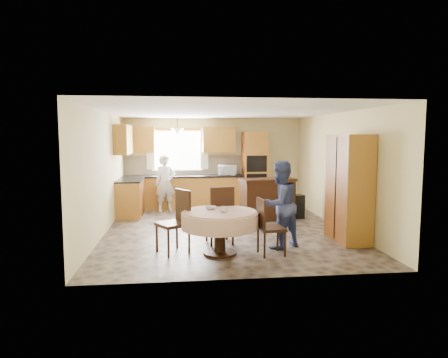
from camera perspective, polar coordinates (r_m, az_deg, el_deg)
floor at (r=8.62m, az=0.19°, el=-7.23°), size 5.00×6.00×0.01m
ceiling at (r=8.41m, az=0.19°, el=9.59°), size 5.00×6.00×0.01m
wall_back at (r=11.40m, az=-1.59°, el=2.36°), size 5.00×0.02×2.50m
wall_front at (r=5.47m, az=3.90°, el=-1.61°), size 5.00×0.02×2.50m
wall_left at (r=8.50m, az=-16.80°, el=0.86°), size 0.02×6.00×2.50m
wall_right at (r=9.06m, az=16.09°, el=1.19°), size 0.02×6.00×2.50m
window at (r=11.32m, az=-6.65°, el=4.07°), size 1.40×0.03×1.10m
curtain_left at (r=11.29m, az=-10.47°, el=4.26°), size 0.22×0.02×1.15m
curtain_right at (r=11.29m, az=-2.84°, el=4.35°), size 0.22×0.02×1.15m
base_cab_back at (r=11.14m, az=-5.81°, el=-1.94°), size 3.30×0.60×0.88m
counter_back at (r=11.09m, az=-5.83°, el=0.41°), size 3.30×0.64×0.04m
base_cab_left at (r=10.32m, az=-13.26°, el=-2.71°), size 0.60×1.20×0.88m
counter_left at (r=10.26m, az=-13.32°, el=-0.17°), size 0.64×1.20×0.04m
backsplash at (r=11.35m, az=-5.87°, el=1.96°), size 3.30×0.02×0.55m
wall_cab_left at (r=11.22m, az=-12.07°, el=5.55°), size 0.85×0.33×0.72m
wall_cab_right at (r=11.23m, az=-0.76°, el=5.68°), size 0.90×0.33×0.72m
wall_cab_side at (r=10.22m, az=-14.22°, el=5.46°), size 0.33×1.20×0.72m
oven_tower at (r=11.27m, az=4.39°, el=1.33°), size 0.66×0.62×2.12m
oven_upper at (r=10.94m, az=4.71°, el=2.19°), size 0.56×0.01×0.45m
oven_lower at (r=10.99m, az=4.69°, el=-0.41°), size 0.56×0.01×0.45m
pendant at (r=10.83m, az=-6.69°, el=6.74°), size 0.36×0.36×0.18m
sideboard at (r=9.61m, az=6.23°, el=-3.07°), size 1.38×0.78×0.93m
space_heater at (r=9.90m, az=10.04°, el=-3.89°), size 0.45×0.34×0.58m
cupboard at (r=7.91m, az=17.42°, el=-1.27°), size 0.53×1.06×2.02m
dining_table at (r=6.75m, az=-0.60°, el=-5.97°), size 1.30×1.30×0.74m
chair_left at (r=6.90m, az=-6.72°, el=-5.56°), size 0.64×0.64×1.08m
chair_back at (r=7.34m, az=-0.48°, el=-4.80°), size 0.53×0.53×1.08m
chair_right at (r=6.74m, az=6.17°, el=-6.39°), size 0.46×0.46×0.96m
framed_picture at (r=9.36m, az=15.14°, el=3.93°), size 0.06×0.64×0.53m
microwave at (r=11.10m, az=0.48°, el=1.29°), size 0.55×0.42×0.28m
person_sink at (r=10.71m, az=-8.38°, el=-0.61°), size 0.63×0.50×1.51m
person_dining at (r=7.17m, az=7.98°, el=-3.64°), size 0.95×0.88×1.56m
bowl_sideboard at (r=9.47m, az=4.18°, el=-0.18°), size 0.26×0.26×0.05m
bottle_sideboard at (r=9.63m, az=8.68°, el=0.71°), size 0.14×0.14×0.33m
cup_table at (r=6.59m, az=-0.02°, el=-4.36°), size 0.16×0.16×0.10m
bowl_table at (r=6.87m, az=-1.94°, el=-4.13°), size 0.21×0.21×0.06m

